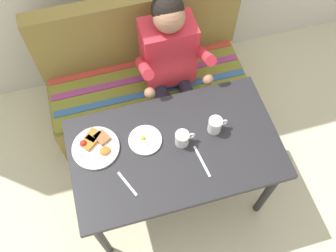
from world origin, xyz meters
TOP-DOWN VIEW (x-y plane):
  - ground_plane at (0.00, 0.00)m, footprint 8.00×8.00m
  - table at (0.00, 0.00)m, footprint 1.20×0.70m
  - couch at (0.00, 0.76)m, footprint 1.44×0.56m
  - person at (0.14, 0.59)m, footprint 0.45×0.61m
  - plate_breakfast at (-0.43, 0.12)m, footprint 0.27×0.27m
  - plate_eggs at (-0.15, 0.09)m, footprint 0.19×0.19m
  - coffee_mug at (0.05, 0.02)m, footprint 0.12×0.08m
  - coffee_mug_second at (0.25, 0.05)m, footprint 0.12×0.08m
  - fork at (-0.31, -0.14)m, footprint 0.08×0.16m
  - knife at (0.12, -0.12)m, footprint 0.04×0.20m

SIDE VIEW (x-z plane):
  - ground_plane at x=0.00m, z-range 0.00..0.00m
  - couch at x=0.00m, z-range -0.17..0.83m
  - table at x=0.00m, z-range 0.28..1.01m
  - fork at x=-0.31m, z-range 0.73..0.73m
  - knife at x=0.12m, z-range 0.73..0.73m
  - plate_eggs at x=-0.15m, z-range 0.72..0.76m
  - person at x=0.14m, z-range 0.13..1.35m
  - plate_breakfast at x=-0.43m, z-range 0.72..0.77m
  - coffee_mug at x=0.05m, z-range 0.73..0.82m
  - coffee_mug_second at x=0.25m, z-range 0.73..0.83m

